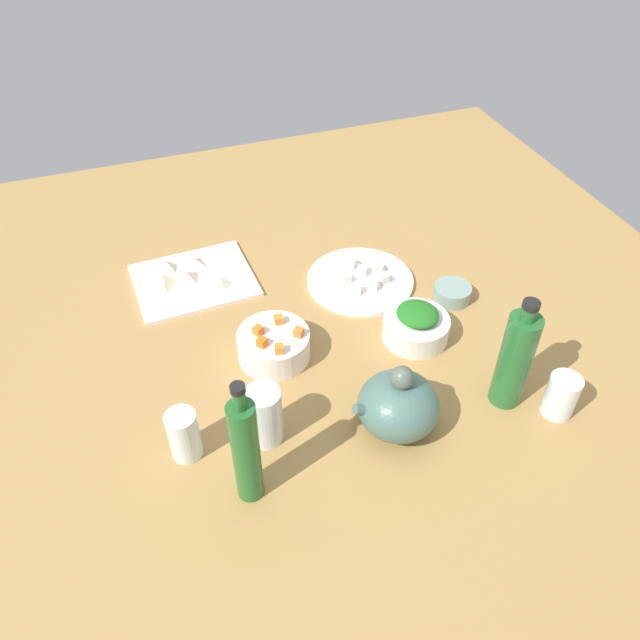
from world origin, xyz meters
The scene contains 30 objects.
tabletop centered at (0.00, 0.00, 1.50)cm, with size 190.00×190.00×3.00cm, color #A78046.
cutting_board centered at (22.59, -28.59, 3.50)cm, with size 28.13×23.34×1.00cm, color white.
plate_tofu centered at (-15.68, -14.70, 3.60)cm, with size 25.98×25.98×1.20cm, color white.
bowl_greens centered at (-19.74, 7.18, 5.72)cm, with size 14.58×14.58×5.44cm, color white.
bowl_carrots centered at (11.23, 2.25, 6.13)cm, with size 15.47×15.47×6.27cm, color white.
bowl_small_side centered at (-33.72, -1.72, 4.84)cm, with size 8.75×8.75×3.68cm, color gray.
teapot centered at (-5.42, 28.31, 9.20)cm, with size 17.07×15.34×15.87cm.
bottle_0 centered at (24.62, 32.87, 14.99)cm, with size 4.75×4.75×27.66cm.
bottle_1 centered at (-28.87, 29.19, 14.19)cm, with size 6.32×6.32×25.39cm.
drinking_glass_0 centered at (18.85, 22.24, 9.15)cm, with size 6.78×6.78×12.31cm, color white.
drinking_glass_1 centered at (33.57, 21.00, 8.27)cm, with size 5.77×5.77×10.54cm, color white.
drinking_glass_2 centered at (-36.66, 35.59, 7.59)cm, with size 6.19×6.19×9.18cm, color white.
carrot_cube_0 centered at (14.24, 4.62, 10.17)cm, with size 1.80×1.80×1.80cm, color orange.
carrot_cube_1 centered at (6.26, 4.31, 10.17)cm, with size 1.80×1.80×1.80cm, color orange.
carrot_cube_2 centered at (9.03, -0.84, 10.17)cm, with size 1.80×1.80×1.80cm, color orange.
carrot_cube_3 centered at (14.00, 0.95, 10.17)cm, with size 1.80×1.80×1.80cm, color orange.
carrot_cube_4 centered at (11.46, 7.65, 10.17)cm, with size 1.80×1.80×1.80cm, color orange.
chopped_greens_mound centered at (-19.74, 7.18, 9.92)cm, with size 9.31×8.90×2.96cm, color #227121.
tofu_cube_0 centered at (-16.75, -16.34, 5.30)cm, with size 2.20×2.20×2.20cm, color #FCE1CF.
tofu_cube_1 centered at (-17.07, -10.22, 5.30)cm, with size 2.20×2.20×2.20cm, color #ECE6CC.
tofu_cube_2 centered at (-11.80, -14.82, 5.30)cm, with size 2.20×2.20×2.20cm, color white.
tofu_cube_3 centered at (-15.31, -19.89, 5.30)cm, with size 2.20×2.20×2.20cm, color white.
tofu_cube_4 centered at (-20.80, -16.09, 5.30)cm, with size 2.20×2.20×2.20cm, color white.
tofu_cube_5 centered at (-20.50, -11.75, 5.30)cm, with size 2.20×2.20×2.20cm, color silver.
tofu_cube_6 centered at (-12.85, -10.11, 5.30)cm, with size 2.20×2.20×2.20cm, color white.
dumpling_0 centered at (16.61, -23.90, 5.32)cm, with size 4.13×3.54×2.64cm, color beige.
dumpling_1 centered at (24.07, -28.81, 5.15)cm, with size 5.14×4.94×2.30cm, color beige.
dumpling_2 centered at (21.14, -33.66, 5.07)cm, with size 5.11×4.72×2.15cm, color beige.
dumpling_3 centered at (29.72, -29.08, 5.57)cm, with size 5.67×5.33×3.14cm, color beige.
dumpling_4 centered at (28.01, -34.25, 5.47)cm, with size 4.17×3.72×2.93cm, color beige.
Camera 1 is at (33.81, 94.77, 99.63)cm, focal length 35.23 mm.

